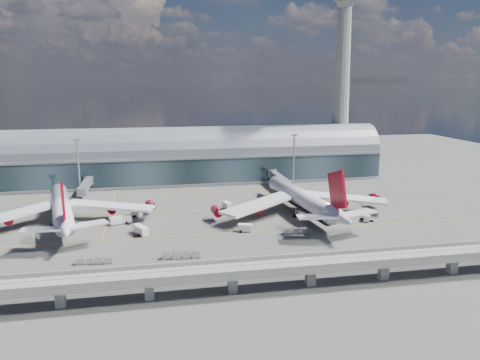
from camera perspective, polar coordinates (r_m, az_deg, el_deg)
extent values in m
plane|color=#474744|center=(168.76, -4.23, -5.55)|extent=(500.00, 500.00, 0.00)
cube|color=gold|center=(159.32, -3.79, -6.62)|extent=(200.00, 0.25, 0.01)
cube|color=gold|center=(187.81, -4.96, -3.73)|extent=(200.00, 0.25, 0.01)
cube|color=gold|center=(216.71, -5.82, -1.61)|extent=(200.00, 0.25, 0.01)
cube|color=gold|center=(197.21, -15.46, -3.37)|extent=(0.25, 80.00, 0.01)
cube|color=gold|center=(203.71, 4.57, -2.47)|extent=(0.25, 80.00, 0.01)
cube|color=#1D2B31|center=(242.56, -6.47, 1.53)|extent=(200.00, 28.00, 14.00)
cylinder|color=slate|center=(241.39, -6.51, 3.16)|extent=(200.00, 28.00, 28.00)
cube|color=gray|center=(227.61, -6.22, 2.63)|extent=(200.00, 1.00, 1.20)
cube|color=gray|center=(243.80, -6.44, 0.05)|extent=(200.00, 30.00, 1.20)
cube|color=gray|center=(268.14, 11.87, 1.70)|extent=(18.00, 18.00, 8.00)
cone|color=gray|center=(264.08, 12.26, 10.48)|extent=(10.00, 10.00, 90.00)
cone|color=gray|center=(267.21, 12.73, 20.60)|extent=(16.00, 16.00, 8.00)
cube|color=gray|center=(115.73, -0.92, -11.05)|extent=(220.00, 8.50, 1.20)
cube|color=gray|center=(111.68, -0.56, -11.32)|extent=(220.00, 0.40, 1.20)
cube|color=gray|center=(118.95, -1.27, -9.82)|extent=(220.00, 0.40, 1.20)
cube|color=gray|center=(114.12, -0.79, -11.04)|extent=(220.00, 0.12, 0.12)
cube|color=gray|center=(116.84, -1.06, -10.47)|extent=(220.00, 0.12, 0.12)
cube|color=gray|center=(117.41, -21.06, -13.15)|extent=(2.20, 2.20, 5.00)
cube|color=gray|center=(115.45, -11.00, -12.97)|extent=(2.20, 2.20, 5.00)
cube|color=gray|center=(116.94, -0.92, -12.40)|extent=(2.20, 2.20, 5.00)
cube|color=gray|center=(121.73, 8.58, -11.52)|extent=(2.20, 2.20, 5.00)
cube|color=gray|center=(129.47, 17.09, -10.46)|extent=(2.20, 2.20, 5.00)
cube|color=gray|center=(139.67, 24.46, -9.36)|extent=(2.20, 2.20, 5.00)
cylinder|color=gray|center=(220.48, -19.07, 1.34)|extent=(0.70, 0.70, 25.00)
cube|color=gray|center=(218.63, -19.29, 4.61)|extent=(3.00, 0.40, 1.00)
cylinder|color=gray|center=(228.76, 6.57, 2.29)|extent=(0.70, 0.70, 25.00)
cube|color=gray|center=(226.98, 6.65, 5.45)|extent=(3.00, 0.40, 1.00)
cylinder|color=white|center=(180.89, -20.95, -3.08)|extent=(17.01, 53.27, 6.40)
cone|color=white|center=(209.63, -21.26, -1.11)|extent=(7.89, 9.13, 6.40)
cone|color=white|center=(150.30, -20.51, -5.73)|extent=(8.70, 13.05, 6.40)
cube|color=#A00617|center=(151.10, -20.78, -2.54)|extent=(3.11, 11.86, 13.25)
cube|color=white|center=(179.61, -26.25, -3.91)|extent=(29.94, 26.76, 2.59)
cube|color=white|center=(180.25, -15.58, -3.04)|extent=(33.21, 16.75, 2.59)
cylinder|color=#A00617|center=(182.05, -26.36, -4.31)|extent=(4.15, 5.55, 3.20)
cylinder|color=#A00617|center=(182.70, -15.44, -3.41)|extent=(4.15, 5.55, 3.20)
cylinder|color=#A00617|center=(184.98, -10.86, -3.00)|extent=(4.15, 5.55, 3.20)
cylinder|color=gray|center=(200.18, -21.05, -3.07)|extent=(0.50, 0.50, 3.00)
cylinder|color=gray|center=(178.22, -21.81, -4.94)|extent=(0.60, 0.60, 3.00)
cylinder|color=gray|center=(178.35, -19.76, -4.77)|extent=(0.60, 0.60, 3.00)
cylinder|color=black|center=(178.49, -21.79, -5.23)|extent=(2.46, 1.92, 1.50)
cylinder|color=black|center=(178.61, -19.73, -5.06)|extent=(2.46, 1.92, 1.50)
cylinder|color=white|center=(183.01, 7.37, -2.09)|extent=(11.54, 53.99, 6.43)
cone|color=white|center=(210.16, 4.06, -0.18)|extent=(7.25, 9.45, 6.43)
cone|color=white|center=(154.84, 12.22, -4.54)|extent=(7.68, 13.86, 6.43)
cube|color=#A00617|center=(155.53, 11.77, -1.24)|extent=(2.04, 13.27, 14.68)
cube|color=white|center=(175.04, 2.44, -2.95)|extent=(32.79, 25.86, 2.75)
cube|color=white|center=(188.90, 12.46, -2.11)|extent=(34.30, 21.00, 2.75)
cylinder|color=black|center=(183.45, 7.35, -2.63)|extent=(10.05, 48.43, 5.47)
cylinder|color=#A00617|center=(177.39, 2.00, -3.41)|extent=(4.06, 5.86, 3.55)
cylinder|color=#A00617|center=(173.26, -2.85, -3.80)|extent=(4.06, 5.86, 3.55)
cylinder|color=#A00617|center=(191.56, 12.28, -2.52)|extent=(4.06, 5.86, 3.55)
cylinder|color=#A00617|center=(199.33, 16.18, -2.16)|extent=(4.06, 5.86, 3.55)
cylinder|color=gray|center=(201.08, 5.16, -2.19)|extent=(0.55, 0.55, 3.33)
cylinder|color=gray|center=(178.96, 6.86, -4.02)|extent=(0.67, 0.67, 3.33)
cylinder|color=gray|center=(181.82, 8.91, -3.82)|extent=(0.67, 0.67, 3.33)
cylinder|color=black|center=(179.26, 6.85, -4.34)|extent=(2.59, 1.89, 1.66)
cylinder|color=black|center=(182.11, 8.90, -4.14)|extent=(2.59, 1.89, 1.66)
cube|color=gray|center=(218.58, -18.32, -0.65)|extent=(3.00, 24.00, 3.00)
cube|color=gray|center=(206.97, -18.72, -1.37)|extent=(3.60, 3.60, 3.40)
cylinder|color=gray|center=(230.23, -17.97, -0.01)|extent=(4.40, 4.40, 4.00)
cylinder|color=gray|center=(207.77, -18.66, -2.31)|extent=(0.50, 0.50, 3.40)
cylinder|color=black|center=(208.10, -18.63, -2.67)|extent=(1.40, 0.80, 0.80)
cube|color=gray|center=(223.04, 4.86, 0.17)|extent=(3.00, 28.00, 3.00)
cube|color=gray|center=(209.92, 5.90, -0.60)|extent=(3.60, 3.60, 3.40)
cylinder|color=gray|center=(236.26, 3.94, 0.85)|extent=(4.40, 4.40, 4.00)
cylinder|color=gray|center=(210.71, 5.88, -1.53)|extent=(0.50, 0.50, 3.40)
cylinder|color=black|center=(211.03, 5.88, -1.89)|extent=(1.40, 0.80, 0.80)
cube|color=silver|center=(161.64, -12.00, -5.96)|extent=(5.41, 7.65, 2.73)
cylinder|color=black|center=(163.99, -11.60, -6.12)|extent=(2.77, 2.01, 0.94)
cylinder|color=black|center=(160.04, -12.36, -6.62)|extent=(2.77, 2.01, 0.94)
cube|color=silver|center=(161.26, 0.59, -5.81)|extent=(5.06, 3.45, 2.41)
cylinder|color=black|center=(162.29, 1.05, -6.09)|extent=(1.50, 2.46, 0.83)
cylinder|color=black|center=(160.90, 0.13, -6.24)|extent=(1.50, 2.46, 0.83)
cube|color=silver|center=(175.20, -14.35, -4.70)|extent=(8.15, 5.08, 2.56)
cylinder|color=black|center=(174.47, -13.58, -5.12)|extent=(1.75, 2.61, 0.89)
cylinder|color=black|center=(176.60, -15.08, -4.99)|extent=(1.75, 2.61, 0.89)
cube|color=silver|center=(179.56, 15.20, -4.41)|extent=(4.22, 5.43, 2.22)
cylinder|color=black|center=(180.71, 14.76, -4.60)|extent=(2.24, 1.72, 0.77)
cylinder|color=black|center=(178.96, 15.62, -4.82)|extent=(2.24, 1.72, 0.77)
cube|color=silver|center=(188.83, -1.57, -3.10)|extent=(3.62, 5.43, 2.59)
cylinder|color=black|center=(190.66, -1.51, -3.31)|extent=(2.64, 1.57, 0.90)
cylinder|color=black|center=(187.61, -1.63, -3.57)|extent=(2.64, 1.57, 0.90)
cube|color=silver|center=(183.32, -12.50, -3.92)|extent=(4.71, 5.45, 2.28)
cylinder|color=black|center=(184.88, -12.17, -4.09)|extent=(2.24, 1.92, 0.79)
cylinder|color=black|center=(182.31, -12.80, -4.35)|extent=(2.24, 1.92, 0.79)
cube|color=gray|center=(141.61, -18.88, -9.59)|extent=(2.54, 1.83, 0.30)
cube|color=#ABABB0|center=(141.32, -18.90, -9.29)|extent=(2.14, 1.69, 1.49)
cube|color=gray|center=(141.01, -17.85, -9.61)|extent=(2.54, 1.83, 0.30)
cube|color=#ABABB0|center=(140.72, -17.87, -9.31)|extent=(2.14, 1.69, 1.49)
cube|color=gray|center=(140.46, -16.80, -9.63)|extent=(2.54, 1.83, 0.30)
cube|color=#ABABB0|center=(140.17, -16.82, -9.33)|extent=(2.14, 1.69, 1.49)
cube|color=gray|center=(139.95, -15.75, -9.65)|extent=(2.54, 1.83, 0.30)
cube|color=#ABABB0|center=(139.66, -15.77, -9.34)|extent=(2.14, 1.69, 1.49)
cube|color=gray|center=(139.57, -9.00, -9.38)|extent=(2.82, 2.02, 0.33)
cube|color=#ABABB0|center=(139.25, -9.01, -9.04)|extent=(2.37, 1.87, 1.67)
cube|color=gray|center=(139.42, -7.80, -9.36)|extent=(2.82, 2.02, 0.33)
cube|color=#ABABB0|center=(139.10, -7.81, -9.02)|extent=(2.37, 1.87, 1.67)
cube|color=gray|center=(139.33, -6.59, -9.34)|extent=(2.82, 2.02, 0.33)
cube|color=#ABABB0|center=(139.01, -6.60, -9.00)|extent=(2.37, 1.87, 1.67)
cube|color=gray|center=(139.30, -5.39, -9.32)|extent=(2.82, 2.02, 0.33)
cube|color=#ABABB0|center=(138.98, -5.40, -8.98)|extent=(2.37, 1.87, 1.67)
cube|color=gray|center=(159.91, 5.69, -6.48)|extent=(2.78, 2.00, 0.33)
cube|color=#ABABB0|center=(159.63, 5.69, -6.18)|extent=(2.33, 1.85, 1.63)
cube|color=gray|center=(160.45, 6.69, -6.44)|extent=(2.78, 2.00, 0.33)
cube|color=#ABABB0|center=(160.18, 6.70, -6.14)|extent=(2.33, 1.85, 1.63)
cube|color=gray|center=(161.05, 7.68, -6.39)|extent=(2.78, 2.00, 0.33)
cube|color=#ABABB0|center=(160.78, 7.69, -6.10)|extent=(2.33, 1.85, 1.63)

